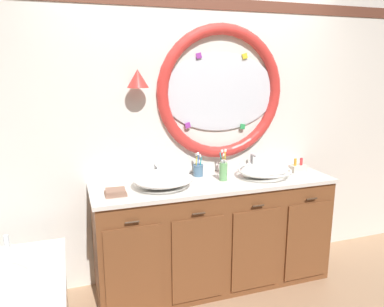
% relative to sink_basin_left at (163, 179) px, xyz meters
% --- Properties ---
extents(ground_plane, '(14.00, 14.00, 0.00)m').
position_rel_sink_basin_left_xyz_m(ground_plane, '(0.39, -0.24, -0.98)').
color(ground_plane, tan).
extents(back_wall_assembly, '(6.40, 0.26, 2.60)m').
position_rel_sink_basin_left_xyz_m(back_wall_assembly, '(0.41, 0.34, 0.35)').
color(back_wall_assembly, silver).
rests_on(back_wall_assembly, ground_plane).
extents(vanity_counter, '(1.99, 0.61, 0.91)m').
position_rel_sink_basin_left_xyz_m(vanity_counter, '(0.44, 0.03, -0.52)').
color(vanity_counter, brown).
rests_on(vanity_counter, ground_plane).
extents(sink_basin_left, '(0.47, 0.47, 0.14)m').
position_rel_sink_basin_left_xyz_m(sink_basin_left, '(0.00, 0.00, 0.00)').
color(sink_basin_left, white).
rests_on(sink_basin_left, vanity_counter).
extents(sink_basin_right, '(0.45, 0.45, 0.12)m').
position_rel_sink_basin_left_xyz_m(sink_basin_right, '(0.88, -0.00, -0.01)').
color(sink_basin_right, white).
rests_on(sink_basin_right, vanity_counter).
extents(faucet_set_left, '(0.21, 0.13, 0.14)m').
position_rel_sink_basin_left_xyz_m(faucet_set_left, '(0.00, 0.23, -0.01)').
color(faucet_set_left, silver).
rests_on(faucet_set_left, vanity_counter).
extents(faucet_set_right, '(0.23, 0.12, 0.16)m').
position_rel_sink_basin_left_xyz_m(faucet_set_right, '(0.88, 0.23, -0.01)').
color(faucet_set_right, silver).
rests_on(faucet_set_right, vanity_counter).
extents(toothbrush_holder_left, '(0.09, 0.09, 0.21)m').
position_rel_sink_basin_left_xyz_m(toothbrush_holder_left, '(0.37, 0.21, -0.01)').
color(toothbrush_holder_left, slate).
rests_on(toothbrush_holder_left, vanity_counter).
extents(toothbrush_holder_right, '(0.08, 0.08, 0.22)m').
position_rel_sink_basin_left_xyz_m(toothbrush_holder_right, '(0.59, 0.19, -0.01)').
color(toothbrush_holder_right, silver).
rests_on(toothbrush_holder_right, vanity_counter).
extents(soap_dispenser, '(0.07, 0.07, 0.18)m').
position_rel_sink_basin_left_xyz_m(soap_dispenser, '(0.52, 0.03, 0.01)').
color(soap_dispenser, '#6BAD66').
rests_on(soap_dispenser, vanity_counter).
extents(folded_hand_towel, '(0.15, 0.14, 0.04)m').
position_rel_sink_basin_left_xyz_m(folded_hand_towel, '(-0.37, -0.06, -0.05)').
color(folded_hand_towel, '#936B56').
rests_on(folded_hand_towel, vanity_counter).
extents(toiletry_basket, '(0.14, 0.10, 0.12)m').
position_rel_sink_basin_left_xyz_m(toiletry_basket, '(1.25, 0.06, -0.04)').
color(toiletry_basket, beige).
rests_on(toiletry_basket, vanity_counter).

